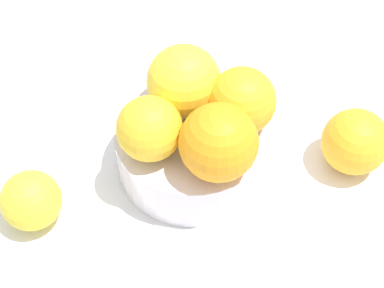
{
  "coord_description": "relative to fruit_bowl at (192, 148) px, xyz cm",
  "views": [
    {
      "loc": [
        36.81,
        2.47,
        50.49
      ],
      "look_at": [
        0.0,
        0.0,
        3.54
      ],
      "focal_mm": 53.18,
      "sensor_mm": 36.0,
      "label": 1
    }
  ],
  "objects": [
    {
      "name": "orange_loose_0",
      "position": [
        7.73,
        -15.38,
        0.22
      ],
      "size": [
        6.08,
        6.08,
        6.08
      ],
      "primitive_type": "sphere",
      "color": "yellow",
      "rests_on": "ground_plane"
    },
    {
      "name": "orange_in_bowl_1",
      "position": [
        -1.16,
        4.83,
        6.49
      ],
      "size": [
        6.83,
        6.83,
        6.83
      ],
      "primitive_type": "sphere",
      "color": "#F9A823",
      "rests_on": "fruit_bowl"
    },
    {
      "name": "orange_loose_1",
      "position": [
        -1.43,
        17.15,
        0.74
      ],
      "size": [
        7.14,
        7.14,
        7.14
      ],
      "primitive_type": "sphere",
      "color": "#F9A823",
      "rests_on": "ground_plane"
    },
    {
      "name": "fruit_bowl",
      "position": [
        0.0,
        0.0,
        0.0
      ],
      "size": [
        16.05,
        16.05,
        5.9
      ],
      "color": "silver",
      "rests_on": "ground_plane"
    },
    {
      "name": "ground_plane",
      "position": [
        0.0,
        0.0,
        -3.82
      ],
      "size": [
        110.0,
        110.0,
        2.0
      ],
      "primitive_type": "cube",
      "color": "white"
    },
    {
      "name": "orange_in_bowl_3",
      "position": [
        2.81,
        -3.85,
        6.28
      ],
      "size": [
        6.41,
        6.41,
        6.41
      ],
      "primitive_type": "sphere",
      "color": "yellow",
      "rests_on": "fruit_bowl"
    },
    {
      "name": "orange_in_bowl_0",
      "position": [
        -3.06,
        -1.02,
        6.86
      ],
      "size": [
        7.57,
        7.57,
        7.57
      ],
      "primitive_type": "sphere",
      "color": "yellow",
      "rests_on": "fruit_bowl"
    },
    {
      "name": "orange_in_bowl_2",
      "position": [
        4.45,
        2.74,
        6.81
      ],
      "size": [
        7.47,
        7.47,
        7.47
      ],
      "primitive_type": "sphere",
      "color": "orange",
      "rests_on": "fruit_bowl"
    }
  ]
}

